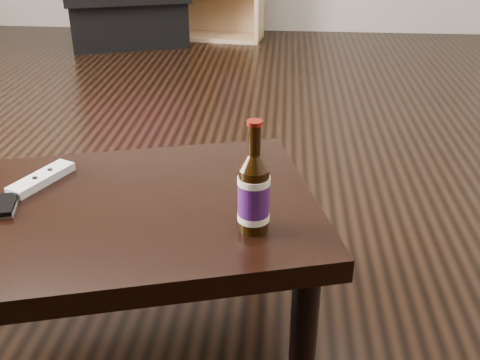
# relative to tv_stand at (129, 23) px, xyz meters

# --- Properties ---
(floor) EXTENTS (5.00, 6.00, 0.01)m
(floor) POSITION_rel_tv_stand_xyz_m (0.53, -2.41, -0.18)
(floor) COLOR black
(floor) RESTS_ON ground
(tv_stand) EXTENTS (0.96, 0.68, 0.35)m
(tv_stand) POSITION_rel_tv_stand_xyz_m (0.00, 0.00, 0.00)
(tv_stand) COLOR black
(tv_stand) RESTS_ON floor
(coffee_table) EXTENTS (1.24, 0.92, 0.42)m
(coffee_table) POSITION_rel_tv_stand_xyz_m (0.75, -3.21, 0.19)
(coffee_table) COLOR black
(coffee_table) RESTS_ON floor
(beer_bottle) EXTENTS (0.08, 0.08, 0.26)m
(beer_bottle) POSITION_rel_tv_stand_xyz_m (1.15, -3.27, 0.33)
(beer_bottle) COLOR black
(beer_bottle) RESTS_ON coffee_table
(phone) EXTENTS (0.08, 0.11, 0.02)m
(phone) POSITION_rel_tv_stand_xyz_m (0.56, -3.23, 0.25)
(phone) COLOR silver
(phone) RESTS_ON coffee_table
(remote) EXTENTS (0.13, 0.20, 0.02)m
(remote) POSITION_rel_tv_stand_xyz_m (0.59, -3.09, 0.25)
(remote) COLOR silver
(remote) RESTS_ON coffee_table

